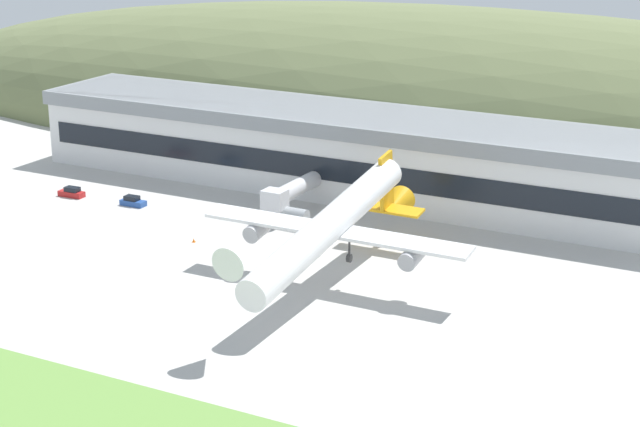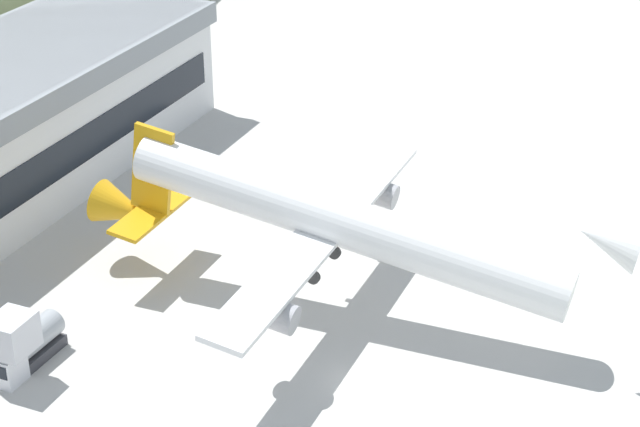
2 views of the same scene
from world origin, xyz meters
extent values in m
plane|color=#B7B5AF|center=(0.00, 0.00, 0.00)|extent=(347.58, 347.58, 0.00)
cube|color=silver|center=(-9.41, 24.07, 4.00)|extent=(3.38, 2.86, 2.86)
cylinder|color=slate|center=(-9.41, 24.57, 2.00)|extent=(0.36, 0.36, 4.00)
cylinder|color=white|center=(9.17, 5.05, 8.19)|extent=(4.03, 37.23, 9.15)
cone|color=white|center=(9.17, -15.47, 11.08)|extent=(3.95, 4.94, 4.53)
cone|color=orange|center=(9.17, 25.98, 5.24)|extent=(3.95, 5.74, 4.64)
cube|color=orange|center=(9.17, 22.79, 9.64)|extent=(0.50, 4.69, 8.33)
cube|color=orange|center=(9.17, 22.99, 5.67)|extent=(10.48, 2.84, 0.75)
cube|color=white|center=(9.17, 6.89, 7.23)|extent=(36.39, 3.63, 0.95)
cylinder|color=#9E9EA3|center=(-1.75, 6.35, 5.75)|extent=(2.30, 3.89, 2.78)
cylinder|color=#9E9EA3|center=(20.08, 6.35, 5.75)|extent=(2.30, 3.89, 2.78)
cylinder|color=#2D2D2D|center=(6.95, 6.89, 5.02)|extent=(0.28, 0.28, 2.20)
cylinder|color=#2D2D2D|center=(6.95, 6.89, 3.92)|extent=(0.45, 1.10, 1.10)
cylinder|color=#2D2D2D|center=(11.38, 6.89, 5.02)|extent=(0.28, 0.28, 2.20)
cylinder|color=#2D2D2D|center=(11.38, 6.89, 3.92)|extent=(0.45, 1.10, 1.10)
cylinder|color=#2D2D2D|center=(9.17, -7.78, 7.20)|extent=(0.22, 0.22, 1.98)
cylinder|color=#2D2D2D|center=(9.17, -7.78, 6.21)|extent=(0.30, 0.82, 0.82)
cube|color=silver|center=(-10.00, 24.51, 1.22)|extent=(2.32, 2.32, 2.43)
cube|color=#38383D|center=(-6.47, 24.41, 0.45)|extent=(4.86, 2.16, 0.90)
cylinder|color=#999EA3|center=(-6.47, 24.41, 1.97)|extent=(4.62, 2.27, 2.15)
camera|label=1|loc=(66.86, -106.23, 50.36)|focal=60.00mm
camera|label=2|loc=(-61.08, -22.72, 48.07)|focal=60.00mm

